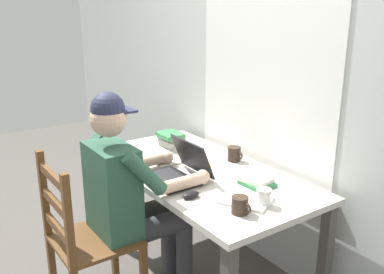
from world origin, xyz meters
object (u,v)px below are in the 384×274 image
coffee_mug_white (264,197)px  book_stack_side (257,181)px  desk (198,182)px  landscape_photo_print (201,166)px  book_stack_main (172,140)px  laptop (179,170)px  computer_mouse (191,195)px  coffee_mug_spare (234,154)px  wooden_chair (85,241)px  coffee_mug_dark (240,205)px  seated_person (131,190)px

coffee_mug_white → book_stack_side: size_ratio=0.59×
desk → landscape_photo_print: bearing=130.6°
book_stack_main → book_stack_side: (0.82, 0.04, -0.03)m
laptop → computer_mouse: (0.26, -0.09, -0.03)m
book_stack_main → book_stack_side: size_ratio=1.19×
coffee_mug_white → coffee_mug_spare: bearing=153.1°
desk → wooden_chair: bearing=-89.3°
computer_mouse → book_stack_main: size_ratio=0.44×
coffee_mug_white → coffee_mug_dark: size_ratio=0.93×
computer_mouse → coffee_mug_spare: bearing=118.5°
coffee_mug_spare → book_stack_side: size_ratio=0.65×
landscape_photo_print → coffee_mug_white: bearing=-20.2°
laptop → coffee_mug_spare: 0.46m
computer_mouse → coffee_mug_dark: (0.28, 0.10, 0.03)m
wooden_chair → coffee_mug_white: wooden_chair is taller
computer_mouse → coffee_mug_spare: 0.62m
coffee_mug_dark → landscape_photo_print: (-0.62, 0.22, -0.04)m
coffee_mug_dark → landscape_photo_print: 0.66m
computer_mouse → coffee_mug_spare: (-0.30, 0.55, 0.03)m
seated_person → coffee_mug_dark: 0.65m
wooden_chair → laptop: wooden_chair is taller
laptop → book_stack_side: size_ratio=1.74×
coffee_mug_dark → landscape_photo_print: bearing=160.7°
coffee_mug_spare → book_stack_main: book_stack_main is taller
laptop → coffee_mug_dark: 0.53m
desk → laptop: bearing=-75.8°
wooden_chair → computer_mouse: bearing=59.1°
book_stack_side → coffee_mug_white: bearing=-34.5°
landscape_photo_print → coffee_mug_dark: bearing=-33.7°
coffee_mug_dark → desk: bearing=164.0°
seated_person → landscape_photo_print: size_ratio=9.66×
desk → landscape_photo_print: (-0.05, 0.05, 0.08)m
wooden_chair → laptop: size_ratio=2.88×
book_stack_main → coffee_mug_spare: bearing=23.2°
desk → computer_mouse: computer_mouse is taller
coffee_mug_white → book_stack_side: bearing=145.5°
desk → book_stack_side: book_stack_side is taller
laptop → landscape_photo_print: bearing=111.6°
computer_mouse → coffee_mug_dark: coffee_mug_dark is taller
desk → laptop: 0.22m
wooden_chair → laptop: bearing=86.6°
laptop → coffee_mug_spare: laptop is taller
computer_mouse → landscape_photo_print: (-0.35, 0.32, -0.02)m
laptop → landscape_photo_print: size_ratio=2.54×
computer_mouse → landscape_photo_print: size_ratio=0.77×
laptop → book_stack_side: (0.33, 0.31, -0.03)m
book_stack_main → book_stack_side: book_stack_main is taller
wooden_chair → book_stack_side: 0.99m
coffee_mug_spare → seated_person: bearing=-89.6°
coffee_mug_spare → landscape_photo_print: (-0.05, -0.23, -0.05)m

